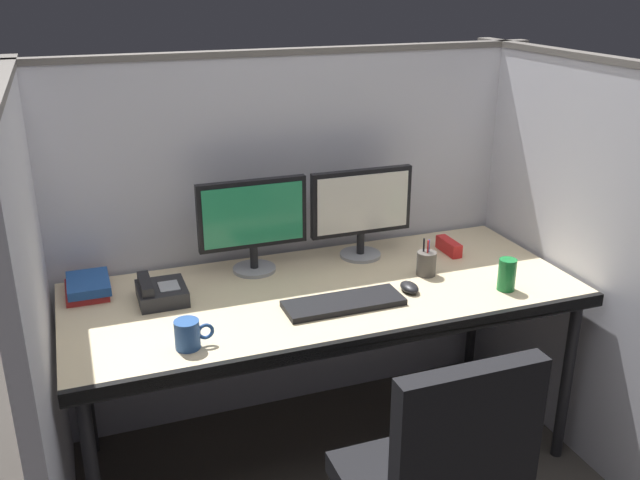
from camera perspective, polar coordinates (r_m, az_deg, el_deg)
The scene contains 14 objects.
cubicle_partition_rear at distance 2.98m, azimuth -2.62°, elevation 0.21°, with size 2.21×0.06×1.57m.
cubicle_partition_left at distance 2.37m, azimuth -22.03°, elevation -7.17°, with size 0.06×1.41×1.57m.
cubicle_partition_right at distance 2.99m, azimuth 19.26°, elevation -0.94°, with size 0.06×1.41×1.57m.
desk at distance 2.62m, azimuth 0.47°, elevation -5.14°, with size 1.90×0.80×0.74m.
monitor_left at distance 2.70m, azimuth -5.53°, elevation 1.68°, with size 0.43×0.17×0.37m.
monitor_right at distance 2.84m, azimuth 3.42°, elevation 2.69°, with size 0.43×0.17×0.37m.
keyboard_main at distance 2.48m, azimuth 1.95°, elevation -5.17°, with size 0.43×0.15×0.02m, color black.
computer_mouse at distance 2.61m, azimuth 7.32°, elevation -3.86°, with size 0.06×0.10×0.04m.
pen_cup at distance 2.75m, azimuth 8.70°, elevation -1.89°, with size 0.08×0.08×0.15m.
red_stapler at distance 2.99m, azimuth 10.50°, elevation -0.52°, with size 0.04×0.15×0.06m, color red.
desk_phone at distance 2.58m, azimuth -12.94°, elevation -4.19°, with size 0.17×0.19×0.09m.
book_stack at distance 2.70m, azimuth -18.49°, elevation -3.63°, with size 0.16×0.22×0.06m.
soda_can at distance 2.68m, azimuth 15.05°, elevation -2.75°, with size 0.07×0.07×0.12m, color #197233.
coffee_mug at distance 2.24m, azimuth -10.73°, elevation -7.59°, with size 0.13×0.08×0.09m.
Camera 1 is at (-0.83, -1.91, 1.85)m, focal length 39.09 mm.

